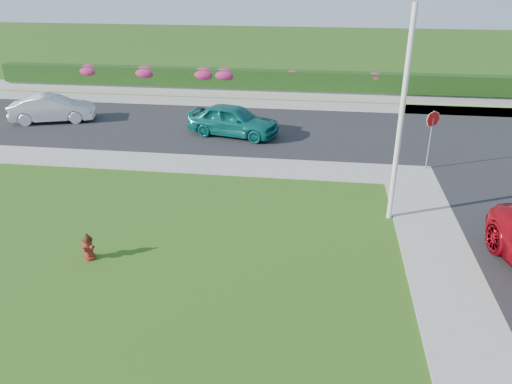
# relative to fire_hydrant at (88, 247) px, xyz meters

# --- Properties ---
(ground) EXTENTS (120.00, 120.00, 0.00)m
(ground) POSITION_rel_fire_hydrant_xyz_m (2.68, -1.55, -0.37)
(ground) COLOR black
(ground) RESTS_ON ground
(street_far) EXTENTS (26.00, 8.00, 0.04)m
(street_far) POSITION_rel_fire_hydrant_xyz_m (-2.32, 12.45, -0.35)
(street_far) COLOR black
(street_far) RESTS_ON ground
(sidewalk_far) EXTENTS (24.00, 2.00, 0.04)m
(sidewalk_far) POSITION_rel_fire_hydrant_xyz_m (-3.32, 7.45, -0.35)
(sidewalk_far) COLOR gray
(sidewalk_far) RESTS_ON ground
(curb_corner) EXTENTS (2.00, 2.00, 0.04)m
(curb_corner) POSITION_rel_fire_hydrant_xyz_m (9.68, 7.45, -0.35)
(curb_corner) COLOR gray
(curb_corner) RESTS_ON ground
(sidewalk_beyond) EXTENTS (34.00, 2.00, 0.04)m
(sidewalk_beyond) POSITION_rel_fire_hydrant_xyz_m (1.68, 17.45, -0.35)
(sidewalk_beyond) COLOR gray
(sidewalk_beyond) RESTS_ON ground
(retaining_wall) EXTENTS (34.00, 0.40, 0.60)m
(retaining_wall) POSITION_rel_fire_hydrant_xyz_m (1.68, 18.95, -0.07)
(retaining_wall) COLOR gray
(retaining_wall) RESTS_ON ground
(hedge) EXTENTS (32.00, 0.90, 1.10)m
(hedge) POSITION_rel_fire_hydrant_xyz_m (1.68, 19.05, 0.78)
(hedge) COLOR black
(hedge) RESTS_ON retaining_wall
(fire_hydrant) EXTENTS (0.41, 0.39, 0.78)m
(fire_hydrant) POSITION_rel_fire_hydrant_xyz_m (0.00, 0.00, 0.00)
(fire_hydrant) COLOR #4B120B
(fire_hydrant) RESTS_ON ground
(sedan_teal) EXTENTS (4.64, 2.74, 1.48)m
(sedan_teal) POSITION_rel_fire_hydrant_xyz_m (2.02, 11.37, 0.41)
(sedan_teal) COLOR #0C5B57
(sedan_teal) RESTS_ON street_far
(sedan_silver) EXTENTS (4.40, 2.64, 1.37)m
(sedan_silver) POSITION_rel_fire_hydrant_xyz_m (-7.65, 12.37, 0.35)
(sedan_silver) COLOR #B9BBC1
(sedan_silver) RESTS_ON street_far
(utility_pole) EXTENTS (0.16, 0.16, 6.57)m
(utility_pole) POSITION_rel_fire_hydrant_xyz_m (8.55, 3.71, 2.91)
(utility_pole) COLOR silver
(utility_pole) RESTS_ON ground
(stop_sign) EXTENTS (0.57, 0.35, 2.40)m
(stop_sign) POSITION_rel_fire_hydrant_xyz_m (10.45, 8.23, 1.40)
(stop_sign) COLOR slate
(stop_sign) RESTS_ON ground
(flower_clump_a) EXTENTS (1.50, 0.97, 0.75)m
(flower_clump_a) POSITION_rel_fire_hydrant_xyz_m (-8.58, 18.95, 1.03)
(flower_clump_a) COLOR #BB206B
(flower_clump_a) RESTS_ON hedge
(flower_clump_b) EXTENTS (1.57, 1.01, 0.78)m
(flower_clump_b) POSITION_rel_fire_hydrant_xyz_m (-4.88, 18.95, 1.02)
(flower_clump_b) COLOR #BB206B
(flower_clump_b) RESTS_ON hedge
(flower_clump_c) EXTENTS (1.57, 1.01, 0.78)m
(flower_clump_c) POSITION_rel_fire_hydrant_xyz_m (-1.15, 18.95, 1.02)
(flower_clump_c) COLOR #BB206B
(flower_clump_c) RESTS_ON hedge
(flower_clump_d) EXTENTS (1.56, 1.00, 0.78)m
(flower_clump_d) POSITION_rel_fire_hydrant_xyz_m (0.15, 18.95, 1.02)
(flower_clump_d) COLOR #BB206B
(flower_clump_d) RESTS_ON hedge
(flower_clump_e) EXTENTS (1.04, 0.67, 0.52)m
(flower_clump_e) POSITION_rel_fire_hydrant_xyz_m (4.29, 18.95, 1.12)
(flower_clump_e) COLOR #BB206B
(flower_clump_e) RESTS_ON hedge
(flower_clump_f) EXTENTS (1.14, 0.73, 0.57)m
(flower_clump_f) POSITION_rel_fire_hydrant_xyz_m (9.14, 18.95, 1.10)
(flower_clump_f) COLOR #BB206B
(flower_clump_f) RESTS_ON hedge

